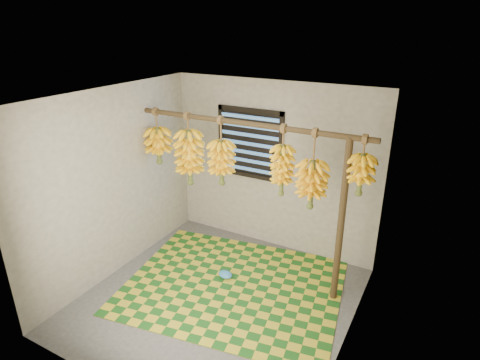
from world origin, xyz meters
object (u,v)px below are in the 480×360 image
Objects in this scene: banana_bunch_b at (189,157)px; banana_bunch_e at (311,185)px; woven_mat at (233,285)px; banana_bunch_c at (221,163)px; banana_bunch_f at (361,175)px; support_post at (341,224)px; banana_bunch_a at (158,146)px; banana_bunch_d at (282,170)px; plastic_bag at (225,274)px.

banana_bunch_b is 1.66m from banana_bunch_e.
woven_mat is 2.98× the size of banana_bunch_c.
banana_bunch_b and banana_bunch_f have the same top height.
banana_bunch_b is (-2.03, 0.00, 0.45)m from support_post.
banana_bunch_a is at bearing 180.00° from support_post.
banana_bunch_d reaches higher than support_post.
banana_bunch_e is (0.36, 0.00, -0.11)m from banana_bunch_d.
woven_mat is at bearing -161.95° from support_post.
banana_bunch_a is at bearing 166.63° from plastic_bag.
banana_bunch_f is at bearing 0.00° from banana_bunch_e.
banana_bunch_f is at bearing 0.00° from banana_bunch_a.
banana_bunch_d is (0.81, -0.00, 0.04)m from banana_bunch_c.
banana_bunch_a is 0.79× the size of banana_bunch_b.
woven_mat is 3.45× the size of banana_bunch_a.
support_post is at bearing 0.00° from banana_bunch_a.
banana_bunch_e is at bearing 0.00° from banana_bunch_d.
banana_bunch_a is 0.51m from banana_bunch_b.
banana_bunch_f is at bearing 10.74° from plastic_bag.
woven_mat is 3.07× the size of banana_bunch_d.
banana_bunch_e is at bearing 180.00° from banana_bunch_f.
banana_bunch_a is 1.15× the size of banana_bunch_f.
banana_bunch_a is (-1.19, 0.28, 1.49)m from plastic_bag.
plastic_bag is at bearing -169.26° from banana_bunch_f.
support_post reaches higher than plastic_bag.
support_post is 2.08× the size of banana_bunch_b.
woven_mat is at bearing -15.63° from banana_bunch_a.
support_post is 3.03× the size of banana_bunch_f.
banana_bunch_a and banana_bunch_d have the same top height.
support_post is 1.58m from woven_mat.
woven_mat is 1.61m from banana_bunch_d.
banana_bunch_a reaches higher than support_post.
banana_bunch_a reaches higher than woven_mat.
banana_bunch_b reaches higher than support_post.
banana_bunch_a is 1.80m from banana_bunch_d.
banana_bunch_d is at bearing 180.00° from banana_bunch_f.
banana_bunch_c is 1.03× the size of banana_bunch_d.
plastic_bag is 2.18m from banana_bunch_f.
banana_bunch_e reaches higher than plastic_bag.
banana_bunch_e reaches higher than woven_mat.
banana_bunch_c and banana_bunch_e have the same top height.
banana_bunch_e is (0.80, 0.38, 1.40)m from woven_mat.
banana_bunch_a is 2.17m from banana_bunch_e.
banana_bunch_f is (0.15, 0.00, 0.62)m from support_post.
banana_bunch_b is 1.03× the size of banana_bunch_e.
woven_mat is 2.09m from banana_bunch_a.
plastic_bag is at bearing -13.37° from banana_bunch_a.
plastic_bag is 0.23× the size of banana_bunch_d.
plastic_bag is at bearing -54.42° from banana_bunch_c.
support_post is 2.35× the size of banana_bunch_d.
banana_bunch_a is at bearing 180.00° from banana_bunch_e.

